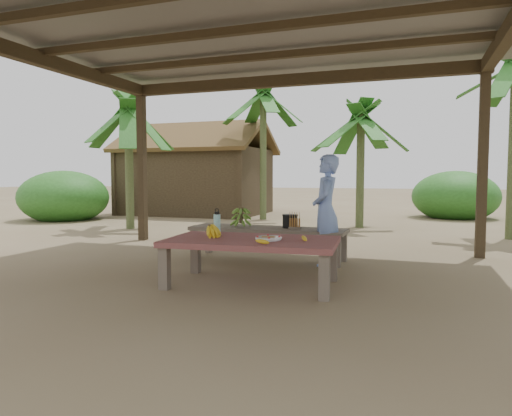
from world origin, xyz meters
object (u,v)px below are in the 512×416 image
(ripe_banana_bunch, at_px, (209,230))
(cooking_pot, at_px, (290,221))
(woman, at_px, (326,210))
(work_table, at_px, (252,245))
(bench, at_px, (267,232))
(water_flask, at_px, (217,223))
(plate, at_px, (268,238))

(ripe_banana_bunch, height_order, cooking_pot, ripe_banana_bunch)
(ripe_banana_bunch, xyz_separation_m, woman, (1.04, 1.36, 0.15))
(work_table, bearing_deg, cooking_pot, 85.57)
(bench, xyz_separation_m, woman, (0.85, -0.15, 0.33))
(bench, relative_size, cooking_pot, 10.55)
(ripe_banana_bunch, distance_m, water_flask, 0.30)
(bench, distance_m, ripe_banana_bunch, 1.53)
(work_table, distance_m, plate, 0.21)
(woman, bearing_deg, cooking_pot, -122.27)
(ripe_banana_bunch, height_order, water_flask, water_flask)
(bench, xyz_separation_m, plate, (0.49, -1.52, 0.12))
(water_flask, bearing_deg, woman, 44.97)
(ripe_banana_bunch, height_order, woman, woman)
(work_table, bearing_deg, bench, 97.06)
(plate, xyz_separation_m, woman, (0.35, 1.37, 0.21))
(cooking_pot, height_order, woman, woman)
(work_table, height_order, ripe_banana_bunch, ripe_banana_bunch)
(plate, bearing_deg, bench, 107.97)
(work_table, xyz_separation_m, woman, (0.55, 1.34, 0.29))
(cooking_pot, bearing_deg, work_table, -90.19)
(bench, bearing_deg, ripe_banana_bunch, -95.86)
(work_table, distance_m, woman, 1.48)
(bench, relative_size, woman, 1.53)
(water_flask, height_order, woman, woman)
(ripe_banana_bunch, bearing_deg, plate, -0.84)
(bench, xyz_separation_m, ripe_banana_bunch, (-0.19, -1.51, 0.18))
(bench, height_order, ripe_banana_bunch, ripe_banana_bunch)
(cooking_pot, bearing_deg, plate, -83.28)
(work_table, distance_m, bench, 1.52)
(ripe_banana_bunch, bearing_deg, water_flask, 96.64)
(work_table, height_order, bench, work_table)
(bench, xyz_separation_m, cooking_pot, (0.30, 0.09, 0.14))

